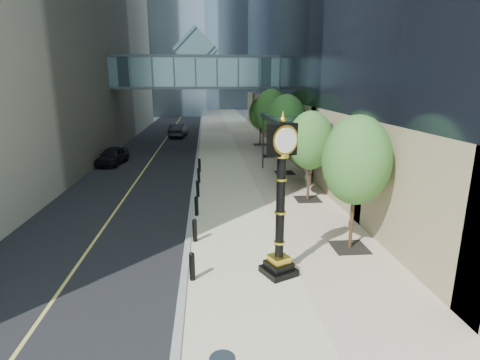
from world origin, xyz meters
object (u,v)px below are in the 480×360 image
pedestrian (308,174)px  car_near (112,156)px  car_far (179,130)px  street_clock (280,210)px

pedestrian → car_near: bearing=-30.0°
pedestrian → car_far: bearing=-68.1°
street_clock → car_far: street_clock is taller
street_clock → pedestrian: bearing=45.5°
car_far → pedestrian: bearing=119.9°
car_near → car_far: 16.24m
pedestrian → car_far: 25.60m
street_clock → pedestrian: size_ratio=3.51×
street_clock → car_far: bearing=74.8°
pedestrian → car_near: (-14.28, 7.92, -0.11)m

